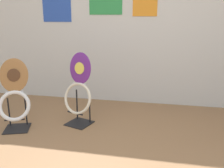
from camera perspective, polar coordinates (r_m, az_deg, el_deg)
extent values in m
cube|color=silver|center=(3.74, 5.15, 15.27)|extent=(8.00, 0.06, 2.60)
cube|color=#284CAD|center=(4.01, -12.59, 17.67)|extent=(0.45, 0.01, 0.56)
cube|color=black|center=(3.18, -7.46, -8.88)|extent=(0.35, 0.35, 0.01)
cylinder|color=black|center=(3.22, -8.01, -4.65)|extent=(0.02, 0.02, 0.39)
cylinder|color=black|center=(3.11, -5.13, -5.29)|extent=(0.02, 0.02, 0.39)
cylinder|color=black|center=(3.06, -8.43, -6.59)|extent=(0.22, 0.09, 0.02)
torus|color=beige|center=(3.04, -7.91, -3.29)|extent=(0.42, 0.26, 0.38)
ellipsoid|color=#60237F|center=(3.00, -7.28, 3.61)|extent=(0.32, 0.17, 0.38)
ellipsoid|color=#E5CC4C|center=(2.99, -7.48, 3.59)|extent=(0.14, 0.07, 0.14)
sphere|color=silver|center=(3.08, -8.70, 0.24)|extent=(0.02, 0.02, 0.02)
sphere|color=silver|center=(2.98, -6.11, -0.18)|extent=(0.02, 0.02, 0.02)
cube|color=black|center=(3.22, -20.82, -9.48)|extent=(0.36, 0.36, 0.01)
cylinder|color=black|center=(3.26, -22.47, -5.94)|extent=(0.02, 0.02, 0.35)
cylinder|color=black|center=(3.21, -19.07, -5.89)|extent=(0.02, 0.02, 0.35)
cylinder|color=black|center=(3.09, -21.37, -7.63)|extent=(0.22, 0.09, 0.02)
torus|color=silver|center=(3.09, -21.41, -4.66)|extent=(0.41, 0.31, 0.34)
ellipsoid|color=#936033|center=(3.12, -21.50, 1.90)|extent=(0.35, 0.23, 0.39)
ellipsoid|color=#4C2D19|center=(3.11, -21.56, 1.91)|extent=(0.15, 0.09, 0.15)
sphere|color=silver|center=(3.14, -22.98, -1.80)|extent=(0.02, 0.02, 0.02)
sphere|color=silver|center=(3.09, -19.77, -1.70)|extent=(0.02, 0.02, 0.02)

